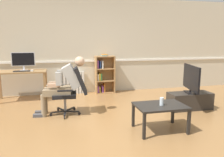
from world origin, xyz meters
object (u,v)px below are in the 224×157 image
(computer_desk, at_px, (21,75))
(coffee_table, at_px, (160,108))
(computer_mouse, at_px, (32,70))
(bookshelf, at_px, (104,75))
(radiator, at_px, (71,83))
(drinking_glass, at_px, (162,101))
(tv_stand, at_px, (190,101))
(office_chair, at_px, (72,89))
(person_seated, at_px, (64,84))
(keyboard, at_px, (22,71))
(imac_monitor, at_px, (23,60))
(tv_screen, at_px, (191,78))

(computer_desk, height_order, coffee_table, computer_desk)
(computer_mouse, height_order, bookshelf, bookshelf)
(computer_desk, relative_size, radiator, 1.61)
(radiator, bearing_deg, drinking_glass, -65.74)
(radiator, height_order, tv_stand, radiator)
(tv_stand, distance_m, drinking_glass, 1.56)
(radiator, distance_m, tv_stand, 3.23)
(computer_mouse, relative_size, office_chair, 0.10)
(bookshelf, relative_size, person_seated, 0.94)
(computer_desk, distance_m, person_seated, 1.71)
(keyboard, bearing_deg, person_seated, -51.35)
(imac_monitor, height_order, radiator, imac_monitor)
(office_chair, bearing_deg, computer_mouse, -139.18)
(tv_screen, bearing_deg, drinking_glass, 143.28)
(computer_desk, distance_m, bookshelf, 2.20)
(computer_mouse, distance_m, coffee_table, 3.40)
(radiator, height_order, tv_screen, tv_screen)
(keyboard, distance_m, computer_mouse, 0.23)
(radiator, xyz_separation_m, coffee_table, (1.34, -2.98, 0.08))
(bookshelf, relative_size, drinking_glass, 8.46)
(keyboard, relative_size, office_chair, 0.40)
(keyboard, height_order, coffee_table, keyboard)
(radiator, height_order, coffee_table, radiator)
(radiator, distance_m, person_seated, 1.80)
(tv_screen, bearing_deg, bookshelf, 52.70)
(computer_mouse, xyz_separation_m, person_seated, (0.75, -1.25, -0.13))
(tv_screen, bearing_deg, keyboard, 81.41)
(keyboard, distance_m, tv_screen, 4.00)
(bookshelf, bearing_deg, computer_desk, -172.38)
(computer_desk, bearing_deg, tv_screen, -23.51)
(keyboard, xyz_separation_m, computer_mouse, (0.23, 0.02, 0.01))
(keyboard, height_order, tv_screen, tv_screen)
(computer_desk, xyz_separation_m, tv_stand, (3.76, -1.64, -0.46))
(drinking_glass, bearing_deg, computer_mouse, 132.90)
(bookshelf, bearing_deg, radiator, 174.02)
(office_chair, xyz_separation_m, drinking_glass, (1.40, -1.23, -0.01))
(office_chair, bearing_deg, coffee_table, 54.14)
(radiator, xyz_separation_m, tv_screen, (2.52, -2.03, 0.37))
(radiator, distance_m, coffee_table, 3.27)
(radiator, distance_m, office_chair, 1.78)
(radiator, height_order, person_seated, person_seated)
(computer_mouse, height_order, person_seated, person_seated)
(imac_monitor, bearing_deg, tv_stand, -24.87)
(imac_monitor, bearing_deg, office_chair, -52.32)
(office_chair, bearing_deg, radiator, -176.72)
(computer_desk, bearing_deg, coffee_table, -45.01)
(tv_screen, bearing_deg, radiator, 64.54)
(computer_mouse, bearing_deg, office_chair, -54.14)
(computer_desk, distance_m, computer_mouse, 0.33)
(bookshelf, bearing_deg, drinking_glass, -81.87)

